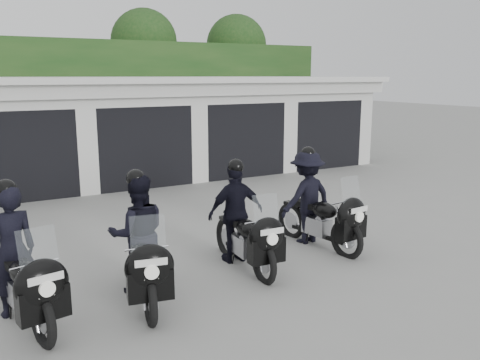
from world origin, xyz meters
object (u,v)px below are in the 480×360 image
police_bike_b (140,243)px  police_bike_d (313,202)px  police_bike_a (20,267)px  police_bike_c (241,220)px

police_bike_b → police_bike_d: (3.43, 0.62, 0.01)m
police_bike_a → police_bike_d: size_ratio=0.99×
police_bike_a → police_bike_b: 1.53m
police_bike_b → police_bike_c: bearing=23.0°
police_bike_a → police_bike_d: police_bike_a is taller
police_bike_b → police_bike_c: (1.79, 0.38, -0.02)m
police_bike_a → police_bike_c: size_ratio=1.03×
police_bike_c → police_bike_d: police_bike_d is taller
police_bike_a → police_bike_b: (1.52, 0.01, 0.04)m
police_bike_d → police_bike_a: bearing=-179.8°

